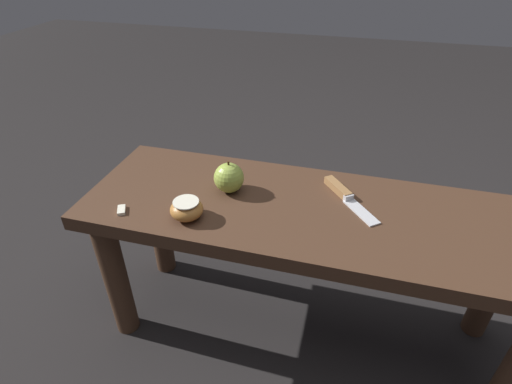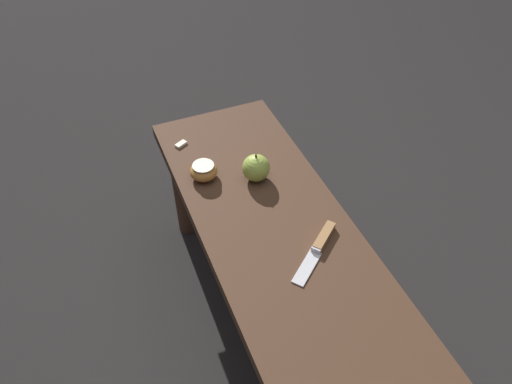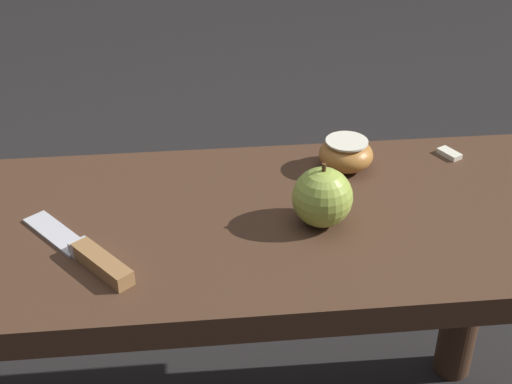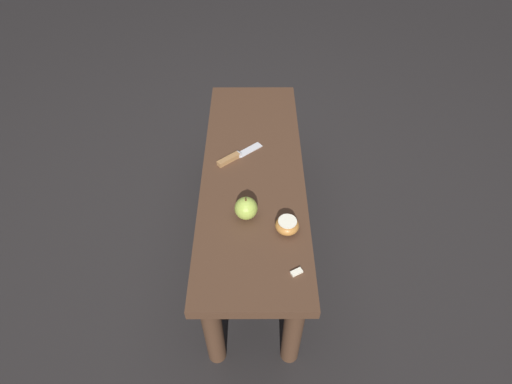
# 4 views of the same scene
# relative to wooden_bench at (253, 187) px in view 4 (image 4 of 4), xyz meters

# --- Properties ---
(ground_plane) EXTENTS (8.00, 8.00, 0.00)m
(ground_plane) POSITION_rel_wooden_bench_xyz_m (0.00, 0.00, -0.38)
(ground_plane) COLOR black
(wooden_bench) EXTENTS (1.18, 0.40, 0.47)m
(wooden_bench) POSITION_rel_wooden_bench_xyz_m (0.00, 0.00, 0.00)
(wooden_bench) COLOR #472D1E
(wooden_bench) RESTS_ON ground_plane
(knife) EXTENTS (0.16, 0.18, 0.02)m
(knife) POSITION_rel_wooden_bench_xyz_m (-0.07, -0.08, 0.10)
(knife) COLOR silver
(knife) RESTS_ON wooden_bench
(apple_whole) EXTENTS (0.08, 0.08, 0.09)m
(apple_whole) POSITION_rel_wooden_bench_xyz_m (0.23, -0.02, 0.13)
(apple_whole) COLOR #9EB747
(apple_whole) RESTS_ON wooden_bench
(apple_cut) EXTENTS (0.08, 0.08, 0.05)m
(apple_cut) POSITION_rel_wooden_bench_xyz_m (0.29, 0.12, 0.12)
(apple_cut) COLOR #B27233
(apple_cut) RESTS_ON wooden_bench
(apple_slice_near_knife) EXTENTS (0.03, 0.04, 0.01)m
(apple_slice_near_knife) POSITION_rel_wooden_bench_xyz_m (0.46, 0.14, 0.09)
(apple_slice_near_knife) COLOR white
(apple_slice_near_knife) RESTS_ON wooden_bench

